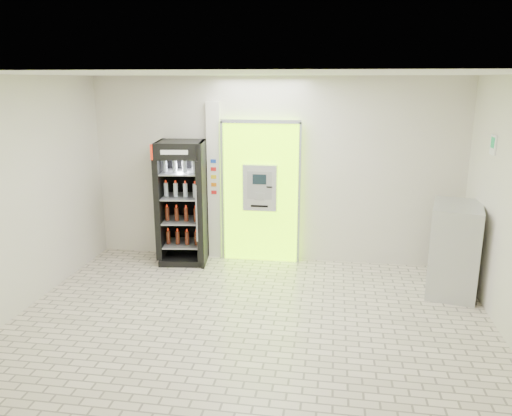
# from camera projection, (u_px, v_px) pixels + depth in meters

# --- Properties ---
(ground) EXTENTS (6.00, 6.00, 0.00)m
(ground) POSITION_uv_depth(u_px,v_px,m) (248.00, 328.00, 6.08)
(ground) COLOR beige
(ground) RESTS_ON ground
(room_shell) EXTENTS (6.00, 6.00, 6.00)m
(room_shell) POSITION_uv_depth(u_px,v_px,m) (248.00, 180.00, 5.62)
(room_shell) COLOR silver
(room_shell) RESTS_ON ground
(atm_assembly) EXTENTS (1.30, 0.24, 2.33)m
(atm_assembly) POSITION_uv_depth(u_px,v_px,m) (261.00, 191.00, 8.13)
(atm_assembly) COLOR #97FF00
(atm_assembly) RESTS_ON ground
(pillar) EXTENTS (0.22, 0.11, 2.60)m
(pillar) POSITION_uv_depth(u_px,v_px,m) (215.00, 182.00, 8.24)
(pillar) COLOR silver
(pillar) RESTS_ON ground
(beverage_cooler) EXTENTS (0.83, 0.78, 2.00)m
(beverage_cooler) POSITION_uv_depth(u_px,v_px,m) (183.00, 205.00, 8.13)
(beverage_cooler) COLOR black
(beverage_cooler) RESTS_ON ground
(steel_cabinet) EXTENTS (0.84, 1.07, 1.28)m
(steel_cabinet) POSITION_uv_depth(u_px,v_px,m) (454.00, 249.00, 6.99)
(steel_cabinet) COLOR #B3B5BB
(steel_cabinet) RESTS_ON ground
(exit_sign) EXTENTS (0.02, 0.22, 0.26)m
(exit_sign) POSITION_uv_depth(u_px,v_px,m) (493.00, 145.00, 6.45)
(exit_sign) COLOR white
(exit_sign) RESTS_ON room_shell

